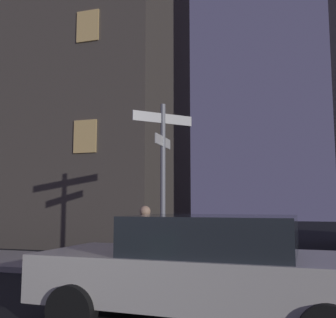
{
  "coord_description": "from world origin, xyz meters",
  "views": [
    {
      "loc": [
        2.83,
        -2.58,
        1.63
      ],
      "look_at": [
        0.09,
        6.22,
        2.69
      ],
      "focal_mm": 42.69,
      "sensor_mm": 36.0,
      "label": 1
    }
  ],
  "objects": [
    {
      "name": "sidewalk_kerb",
      "position": [
        0.0,
        7.2,
        0.07
      ],
      "size": [
        40.0,
        2.98,
        0.14
      ],
      "primitive_type": "cube",
      "color": "#9E9991",
      "rests_on": "ground_plane"
    },
    {
      "name": "building_left_block",
      "position": [
        -8.83,
        13.34,
        6.72
      ],
      "size": [
        13.74,
        6.53,
        13.43
      ],
      "color": "#4C443D",
      "rests_on": "ground_plane"
    },
    {
      "name": "cyclist",
      "position": [
        -0.05,
        4.97,
        0.75
      ],
      "size": [
        1.82,
        0.32,
        1.61
      ],
      "color": "black",
      "rests_on": "ground_plane"
    },
    {
      "name": "signpost",
      "position": [
        -0.11,
        6.46,
        2.46
      ],
      "size": [
        1.15,
        1.15,
        3.93
      ],
      "color": "gray",
      "rests_on": "sidewalk_kerb"
    },
    {
      "name": "car_far_trailing",
      "position": [
        1.7,
        2.84,
        0.79
      ],
      "size": [
        4.66,
        2.16,
        1.48
      ],
      "color": "beige",
      "rests_on": "ground_plane"
    }
  ]
}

